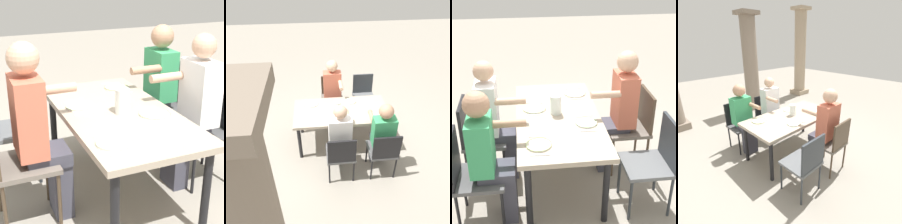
% 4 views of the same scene
% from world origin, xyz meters
% --- Properties ---
extents(ground_plane, '(16.00, 16.00, 0.00)m').
position_xyz_m(ground_plane, '(0.00, 0.00, 0.00)').
color(ground_plane, gray).
extents(dining_table, '(1.65, 0.84, 0.73)m').
position_xyz_m(dining_table, '(0.00, 0.00, 0.66)').
color(dining_table, tan).
rests_on(dining_table, ground).
extents(chair_west_north, '(0.44, 0.44, 0.90)m').
position_xyz_m(chair_west_north, '(-0.57, 0.84, 0.53)').
color(chair_west_north, '#4F4F50').
rests_on(chair_west_north, ground).
extents(chair_west_south, '(0.44, 0.44, 0.91)m').
position_xyz_m(chair_west_south, '(-0.57, -0.84, 0.53)').
color(chair_west_south, '#5B5E61').
rests_on(chair_west_south, ground).
extents(chair_mid_north, '(0.44, 0.44, 0.89)m').
position_xyz_m(chair_mid_north, '(0.09, 0.84, 0.52)').
color(chair_mid_north, '#4F4F50').
rests_on(chair_mid_north, ground).
extents(chair_mid_south, '(0.44, 0.44, 0.91)m').
position_xyz_m(chair_mid_south, '(0.09, -0.84, 0.54)').
color(chair_mid_south, '#6A6158').
rests_on(chair_mid_south, ground).
extents(diner_woman_green, '(0.35, 0.50, 1.29)m').
position_xyz_m(diner_woman_green, '(-0.57, 0.65, 0.70)').
color(diner_woman_green, '#3F3F4C').
rests_on(diner_woman_green, ground).
extents(diner_man_white, '(0.35, 0.49, 1.31)m').
position_xyz_m(diner_man_white, '(0.09, 0.64, 0.70)').
color(diner_man_white, '#3F3F4C').
rests_on(diner_man_white, ground).
extents(diner_guest_third, '(0.34, 0.50, 1.35)m').
position_xyz_m(diner_guest_third, '(0.09, -0.65, 0.73)').
color(diner_guest_third, '#3F3F4C').
rests_on(diner_guest_third, ground).
extents(plate_0, '(0.23, 0.23, 0.02)m').
position_xyz_m(plate_0, '(-0.54, 0.23, 0.74)').
color(plate_0, silver).
rests_on(plate_0, dining_table).
extents(fork_0, '(0.03, 0.17, 0.01)m').
position_xyz_m(fork_0, '(-0.69, 0.23, 0.74)').
color(fork_0, silver).
rests_on(fork_0, dining_table).
extents(spoon_0, '(0.03, 0.17, 0.01)m').
position_xyz_m(spoon_0, '(-0.39, 0.23, 0.74)').
color(spoon_0, silver).
rests_on(spoon_0, dining_table).
extents(plate_1, '(0.21, 0.21, 0.02)m').
position_xyz_m(plate_1, '(-0.19, -0.25, 0.74)').
color(plate_1, white).
rests_on(plate_1, dining_table).
extents(fork_1, '(0.02, 0.17, 0.01)m').
position_xyz_m(fork_1, '(-0.34, -0.25, 0.74)').
color(fork_1, silver).
rests_on(fork_1, dining_table).
extents(spoon_1, '(0.03, 0.17, 0.01)m').
position_xyz_m(spoon_1, '(-0.04, -0.25, 0.74)').
color(spoon_1, silver).
rests_on(spoon_1, dining_table).
extents(plate_2, '(0.25, 0.25, 0.02)m').
position_xyz_m(plate_2, '(0.18, 0.23, 0.74)').
color(plate_2, white).
rests_on(plate_2, dining_table).
extents(fork_2, '(0.03, 0.17, 0.01)m').
position_xyz_m(fork_2, '(0.03, 0.23, 0.74)').
color(fork_2, silver).
rests_on(fork_2, dining_table).
extents(spoon_2, '(0.03, 0.17, 0.01)m').
position_xyz_m(spoon_2, '(0.33, 0.23, 0.74)').
color(spoon_2, silver).
rests_on(spoon_2, dining_table).
extents(plate_3, '(0.25, 0.25, 0.02)m').
position_xyz_m(plate_3, '(0.52, -0.25, 0.74)').
color(plate_3, white).
rests_on(plate_3, dining_table).
extents(fork_3, '(0.02, 0.17, 0.01)m').
position_xyz_m(fork_3, '(0.37, -0.25, 0.74)').
color(fork_3, silver).
rests_on(fork_3, dining_table).
extents(spoon_3, '(0.02, 0.17, 0.01)m').
position_xyz_m(spoon_3, '(0.67, -0.25, 0.74)').
color(spoon_3, silver).
rests_on(spoon_3, dining_table).
extents(water_pitcher, '(0.11, 0.11, 0.20)m').
position_xyz_m(water_pitcher, '(0.06, 0.02, 0.82)').
color(water_pitcher, white).
rests_on(water_pitcher, dining_table).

